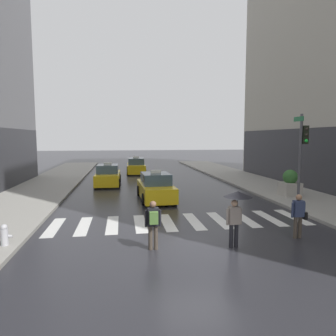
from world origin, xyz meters
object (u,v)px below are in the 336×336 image
Objects in this scene: fire_hydrant at (4,235)px; pedestrian_with_handbag at (299,213)px; taxi_third at (136,167)px; pedestrian_with_umbrella at (237,204)px; taxi_second at (108,176)px; pedestrian_with_backpack at (153,221)px; traffic_light_pole at (302,147)px; planter_near_corner at (290,184)px; taxi_lead at (156,188)px.

pedestrian_with_handbag is at bearing -2.27° from fire_hydrant.
pedestrian_with_umbrella reaches higher than taxi_third.
pedestrian_with_umbrella is at bearing -71.36° from taxi_second.
taxi_second is 2.77× the size of pedestrian_with_backpack.
traffic_light_pole is 3.75m from planter_near_corner.
taxi_lead is at bearing 51.20° from fire_hydrant.
planter_near_corner reaches higher than pedestrian_with_backpack.
taxi_lead reaches higher than pedestrian_with_backpack.
pedestrian_with_backpack is at bearing -176.10° from pedestrian_with_handbag.
taxi_lead is 8.93m from pedestrian_with_handbag.
traffic_light_pole is 7.63m from pedestrian_with_umbrella.
traffic_light_pole is 8.43m from taxi_lead.
taxi_second is 1.00× the size of taxi_third.
planter_near_corner is at bearing -4.18° from taxi_lead.
fire_hydrant is (-5.89, -7.32, -0.22)m from taxi_lead.
taxi_lead reaches higher than fire_hydrant.
taxi_second is at bearing 78.26° from fire_hydrant.
taxi_lead is at bearing 175.82° from planter_near_corner.
taxi_second is at bearing 98.28° from pedestrian_with_backpack.
traffic_light_pole is 3.00× the size of planter_near_corner.
pedestrian_with_handbag is at bearing -60.07° from taxi_lead.
taxi_second is 15.84m from pedestrian_with_handbag.
taxi_second is 2.86× the size of planter_near_corner.
pedestrian_with_umbrella is 1.18× the size of pedestrian_with_backpack.
taxi_third is at bearing 75.59° from fire_hydrant.
pedestrian_with_handbag is (4.45, -7.73, 0.21)m from taxi_lead.
taxi_third is at bearing 70.86° from taxi_second.
taxi_lead is 6.92m from taxi_second.
traffic_light_pole reaches higher than planter_near_corner.
taxi_third is 22.00m from pedestrian_with_umbrella.
pedestrian_with_handbag is (4.97, -21.31, 0.21)m from taxi_third.
taxi_third is at bearing 92.18° from taxi_lead.
taxi_third is at bearing 114.92° from traffic_light_pole.
traffic_light_pole reaches higher than taxi_lead.
taxi_second is at bearing 149.20° from planter_near_corner.
planter_near_corner is (14.25, 6.71, 0.37)m from fire_hydrant.
taxi_lead is at bearing -63.63° from taxi_second.
pedestrian_with_backpack is 11.99m from planter_near_corner.
pedestrian_with_backpack is (2.08, -14.31, 0.25)m from taxi_second.
planter_near_corner is (11.43, -6.81, 0.15)m from taxi_second.
pedestrian_with_handbag is at bearing 11.78° from pedestrian_with_umbrella.
taxi_lead is 9.40m from fire_hydrant.
pedestrian_with_backpack is (-0.48, -21.68, 0.25)m from taxi_third.
taxi_second is (-3.08, 6.20, 0.00)m from taxi_lead.
taxi_lead is at bearing 119.93° from pedestrian_with_handbag.
taxi_second reaches higher than pedestrian_with_handbag.
taxi_third is (-0.52, 13.58, 0.00)m from taxi_lead.
traffic_light_pole is 6.67× the size of fire_hydrant.
fire_hydrant is at bearing -154.77° from planter_near_corner.
taxi_lead reaches higher than planter_near_corner.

